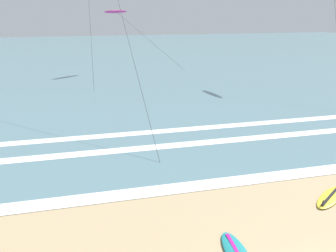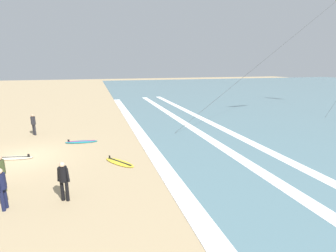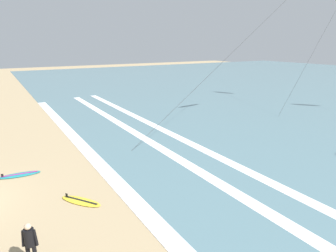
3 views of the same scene
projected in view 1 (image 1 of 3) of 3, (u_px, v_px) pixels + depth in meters
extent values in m
cube|color=slate|center=(108.00, 55.00, 55.72)|extent=(140.00, 90.00, 0.01)
cube|color=white|center=(243.00, 180.00, 14.54)|extent=(46.58, 0.85, 0.01)
cube|color=white|center=(219.00, 141.00, 18.88)|extent=(50.99, 0.73, 0.01)
cube|color=white|center=(220.00, 126.00, 21.27)|extent=(53.63, 0.72, 0.01)
ellipsoid|color=yellow|center=(330.00, 197.00, 13.16)|extent=(2.06, 1.71, 0.09)
cube|color=black|center=(330.00, 196.00, 13.14)|extent=(1.51, 1.12, 0.01)
cube|color=black|center=(323.00, 203.00, 12.51)|extent=(0.11, 0.08, 0.16)
cube|color=#BF198C|center=(238.00, 252.00, 10.06)|extent=(0.28, 1.79, 0.01)
cylinder|color=#333333|center=(335.00, 2.00, 28.49)|extent=(6.15, 12.07, 13.63)
ellipsoid|color=#CC2384|center=(116.00, 12.00, 38.43)|extent=(2.99, 2.59, 0.43)
cylinder|color=#333333|center=(151.00, 42.00, 39.98)|extent=(7.17, 0.54, 6.14)
cylinder|color=#333333|center=(124.00, 24.00, 21.63)|extent=(0.36, 15.23, 11.02)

